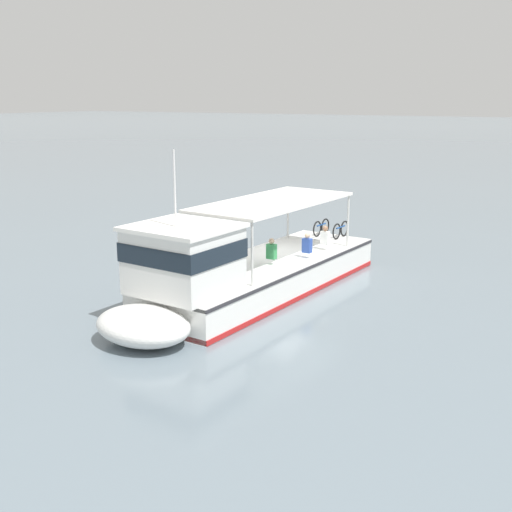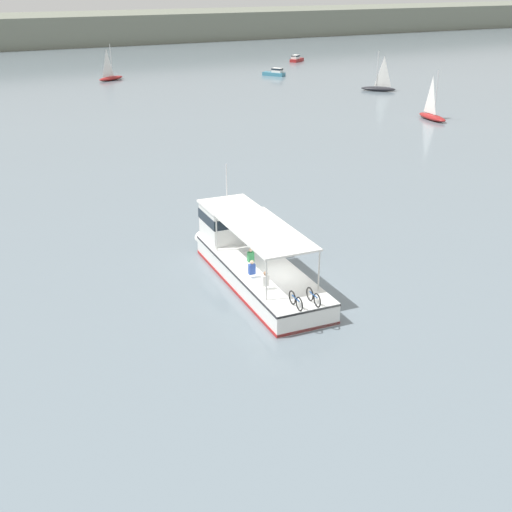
{
  "view_description": "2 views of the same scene",
  "coord_description": "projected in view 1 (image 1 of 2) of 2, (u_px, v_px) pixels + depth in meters",
  "views": [
    {
      "loc": [
        -11.08,
        20.74,
        6.79
      ],
      "look_at": [
        -0.36,
        1.99,
        1.4
      ],
      "focal_mm": 45.23,
      "sensor_mm": 36.0,
      "label": 1
    },
    {
      "loc": [
        -15.34,
        -26.03,
        14.86
      ],
      "look_at": [
        -0.36,
        1.99,
        1.4
      ],
      "focal_mm": 46.44,
      "sensor_mm": 36.0,
      "label": 2
    }
  ],
  "objects": [
    {
      "name": "ferry_main",
      "position": [
        239.0,
        273.0,
        21.54
      ],
      "size": [
        4.28,
        12.99,
        5.32
      ],
      "color": "white",
      "rests_on": "ground"
    },
    {
      "name": "ground_plane",
      "position": [
        274.0,
        280.0,
        24.45
      ],
      "size": [
        400.0,
        400.0,
        0.0
      ],
      "primitive_type": "plane",
      "color": "slate"
    }
  ]
}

